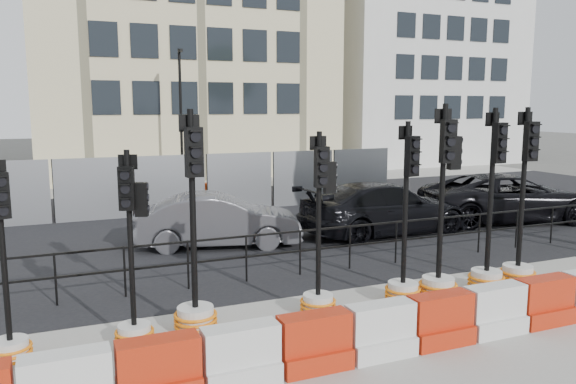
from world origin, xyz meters
name	(u,v)px	position (x,y,z in m)	size (l,w,h in m)	color
ground	(325,293)	(0.00, 0.00, 0.00)	(120.00, 120.00, 0.00)	#51514C
sidewalk_near	(418,355)	(0.00, -3.00, 0.01)	(40.00, 6.00, 0.02)	gray
road	(223,223)	(0.00, 7.00, 0.01)	(40.00, 14.00, 0.03)	black
sidewalk_far	(167,186)	(0.00, 16.00, 0.01)	(40.00, 4.00, 0.02)	gray
building_cream	(178,5)	(2.00, 21.99, 9.00)	(15.00, 10.06, 18.00)	beige
building_white	(410,37)	(17.00, 21.99, 8.00)	(12.00, 9.06, 16.00)	silver
kerb_railing	(300,245)	(0.00, 1.20, 0.69)	(18.00, 0.04, 1.00)	black
heras_fencing	(216,189)	(0.57, 9.86, 0.65)	(14.33, 1.72, 2.00)	gray
lamp_post_far	(181,115)	(0.50, 14.98, 3.22)	(0.12, 0.56, 6.00)	black
barrier_row	(411,327)	(0.00, -2.80, 0.37)	(12.55, 0.50, 0.80)	#B8300E
traffic_signal_a	(9,323)	(-5.42, -1.00, 0.61)	(0.58, 0.58, 2.94)	silver
traffic_signal_b	(134,302)	(-3.74, -1.11, 0.71)	(0.59, 0.59, 2.97)	silver
traffic_signal_c	(195,289)	(-2.76, -0.92, 0.73)	(0.70, 0.70, 3.55)	silver
traffic_signal_d	(319,274)	(-0.64, -1.02, 0.76)	(0.63, 0.63, 3.18)	silver
traffic_signal_e	(404,267)	(1.05, -1.07, 0.69)	(0.66, 0.66, 3.33)	silver
traffic_signal_f	(440,255)	(1.77, -1.18, 0.87)	(0.72, 0.72, 3.63)	silver
traffic_signal_g	(488,255)	(2.93, -1.15, 0.73)	(0.70, 0.70, 3.56)	silver
traffic_signal_h	(519,251)	(3.75, -1.13, 0.74)	(0.70, 0.70, 3.57)	silver
car_b	(218,221)	(-0.90, 4.32, 0.69)	(4.40, 2.45, 1.37)	#48484D
car_c	(385,208)	(3.86, 3.96, 0.73)	(5.15, 2.31, 1.47)	black
car_d	(509,198)	(8.39, 3.94, 0.75)	(5.84, 3.74, 1.50)	black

